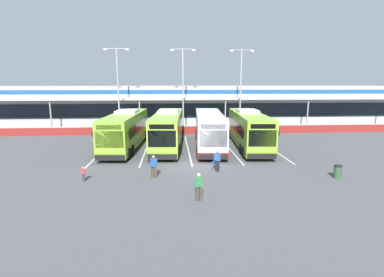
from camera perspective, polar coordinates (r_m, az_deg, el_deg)
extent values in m
plane|color=#4C4C51|center=(23.83, -0.03, -5.16)|extent=(200.00, 200.00, 0.00)
cube|color=#B7B7B2|center=(50.01, -2.11, 6.51)|extent=(70.00, 10.00, 5.50)
cube|color=#19232D|center=(45.05, -1.91, 5.45)|extent=(66.00, 0.08, 2.20)
cube|color=navy|center=(44.86, -1.93, 9.07)|extent=(68.00, 0.08, 0.60)
cube|color=beige|center=(43.44, -1.86, 7.76)|extent=(67.00, 3.00, 0.24)
cube|color=gray|center=(49.87, -2.14, 9.95)|extent=(70.00, 10.00, 0.50)
cylinder|color=#999999|center=(45.69, -25.85, 4.19)|extent=(0.20, 0.20, 4.20)
cylinder|color=#999999|center=(42.64, -10.16, 4.70)|extent=(0.20, 0.20, 4.20)
cylinder|color=#999999|center=(43.08, 6.52, 4.87)|extent=(0.20, 0.20, 4.20)
cylinder|color=#999999|center=(46.92, 21.64, 4.66)|extent=(0.20, 0.20, 4.20)
cube|color=maroon|center=(37.87, -1.50, 1.66)|extent=(60.00, 0.36, 1.00)
cube|color=#B2B2B2|center=(37.78, -1.50, 2.48)|extent=(60.00, 0.40, 0.10)
cube|color=#8CC633|center=(30.26, -12.80, 1.73)|extent=(3.35, 12.14, 3.19)
cube|color=olive|center=(30.49, -12.70, -0.71)|extent=(3.38, 12.17, 0.56)
cube|color=black|center=(30.61, -12.66, 2.30)|extent=(3.22, 9.75, 0.96)
cube|color=black|center=(24.56, -15.84, -0.17)|extent=(2.31, 0.26, 1.40)
cube|color=black|center=(24.38, -15.97, 2.13)|extent=(2.05, 0.22, 0.40)
cube|color=silver|center=(31.01, -12.53, 5.19)|extent=(2.23, 2.93, 0.28)
cube|color=black|center=(24.78, -15.73, -3.63)|extent=(2.46, 0.33, 0.44)
cube|color=black|center=(24.47, -12.38, 0.79)|extent=(0.09, 0.13, 0.36)
cube|color=black|center=(25.26, -18.85, 0.76)|extent=(0.09, 0.13, 0.36)
cylinder|color=black|center=(34.71, -9.13, 0.70)|extent=(0.39, 1.06, 1.04)
cylinder|color=black|center=(35.17, -12.98, 0.69)|extent=(0.39, 1.06, 1.04)
cylinder|color=black|center=(27.20, -11.69, -2.22)|extent=(0.39, 1.06, 1.04)
cylinder|color=black|center=(27.78, -16.53, -2.18)|extent=(0.39, 1.06, 1.04)
cylinder|color=black|center=(25.87, -12.31, -2.93)|extent=(0.39, 1.06, 1.04)
cylinder|color=black|center=(26.48, -17.37, -2.86)|extent=(0.39, 1.06, 1.04)
cube|color=#8CC633|center=(29.87, -4.73, 1.85)|extent=(3.35, 12.14, 3.19)
cube|color=olive|center=(30.10, -4.69, -0.62)|extent=(3.38, 12.17, 0.56)
cube|color=black|center=(30.22, -4.68, 2.42)|extent=(3.22, 9.75, 0.96)
cube|color=black|center=(24.01, -5.89, -0.06)|extent=(2.31, 0.26, 1.40)
cube|color=black|center=(23.83, -5.94, 2.30)|extent=(2.05, 0.22, 0.40)
cube|color=silver|center=(30.63, -4.63, 5.35)|extent=(2.23, 2.93, 0.28)
cube|color=black|center=(24.23, -5.84, -3.59)|extent=(2.46, 0.33, 0.44)
cube|color=black|center=(24.18, -2.39, 0.91)|extent=(0.09, 0.13, 0.36)
cube|color=black|center=(24.48, -9.21, 0.90)|extent=(0.09, 0.13, 0.36)
cylinder|color=black|center=(34.55, -2.10, 0.79)|extent=(0.39, 1.06, 1.04)
cylinder|color=black|center=(34.72, -6.05, 0.78)|extent=(0.39, 1.06, 1.04)
cylinder|color=black|center=(26.92, -2.70, -2.14)|extent=(0.39, 1.06, 1.04)
cylinder|color=black|center=(27.14, -7.75, -2.12)|extent=(0.39, 1.06, 1.04)
cylinder|color=black|center=(25.56, -2.85, -2.85)|extent=(0.39, 1.06, 1.04)
cylinder|color=black|center=(25.79, -8.16, -2.83)|extent=(0.39, 1.06, 1.04)
cube|color=silver|center=(29.87, 3.36, 1.87)|extent=(3.35, 12.14, 3.19)
cube|color=#AD1E1E|center=(30.10, 3.34, -0.60)|extent=(3.38, 12.17, 0.56)
cube|color=black|center=(30.22, 3.33, 2.44)|extent=(3.22, 9.75, 0.96)
cube|color=black|center=(24.00, 4.19, -0.04)|extent=(2.31, 0.26, 1.40)
cube|color=black|center=(23.82, 4.22, 2.32)|extent=(2.05, 0.22, 0.40)
cube|color=silver|center=(30.64, 3.29, 5.37)|extent=(2.23, 2.93, 0.28)
cube|color=black|center=(24.22, 4.16, -3.57)|extent=(2.46, 0.33, 0.44)
cube|color=black|center=(24.42, 7.55, 0.93)|extent=(0.09, 0.13, 0.36)
cube|color=black|center=(24.21, 0.70, 0.93)|extent=(0.09, 0.13, 0.36)
cylinder|color=black|center=(34.71, 4.87, 0.80)|extent=(0.39, 1.06, 1.04)
cylinder|color=black|center=(34.59, 0.92, 0.80)|extent=(0.39, 1.06, 1.04)
cylinder|color=black|center=(27.10, 6.25, -2.10)|extent=(0.39, 1.06, 1.04)
cylinder|color=black|center=(26.95, 1.18, -2.12)|extent=(0.39, 1.06, 1.04)
cylinder|color=black|center=(25.75, 6.58, -2.81)|extent=(0.39, 1.06, 1.04)
cylinder|color=black|center=(25.58, 1.25, -2.83)|extent=(0.39, 1.06, 1.04)
cube|color=#8CC633|center=(30.52, 10.99, 1.88)|extent=(3.35, 12.14, 3.19)
cube|color=olive|center=(30.75, 10.90, -0.54)|extent=(3.38, 12.17, 0.56)
cube|color=black|center=(30.87, 10.87, 2.44)|extent=(3.22, 9.75, 0.96)
cube|color=black|center=(24.77, 13.58, 0.03)|extent=(2.31, 0.26, 1.40)
cube|color=black|center=(24.59, 13.69, 2.31)|extent=(2.05, 0.22, 0.40)
cube|color=silver|center=(31.28, 10.76, 5.31)|extent=(2.23, 2.93, 0.28)
cube|color=black|center=(24.98, 13.48, -3.40)|extent=(2.46, 0.33, 0.44)
cube|color=black|center=(25.42, 16.62, 0.95)|extent=(0.09, 0.13, 0.36)
cube|color=black|center=(24.74, 10.15, 0.98)|extent=(0.09, 0.13, 0.36)
cylinder|color=black|center=(35.43, 11.42, 0.83)|extent=(0.39, 1.06, 1.04)
cylinder|color=black|center=(35.03, 7.58, 0.84)|extent=(0.39, 1.06, 1.04)
cylinder|color=black|center=(27.98, 14.52, -1.98)|extent=(0.39, 1.06, 1.04)
cylinder|color=black|center=(27.48, 9.69, -2.02)|extent=(0.39, 1.06, 1.04)
cylinder|color=black|center=(26.66, 15.26, -2.65)|extent=(0.39, 1.06, 1.04)
cylinder|color=black|center=(26.13, 10.20, -2.70)|extent=(0.39, 1.06, 1.04)
cube|color=silver|center=(30.37, -16.85, -2.09)|extent=(0.14, 13.00, 0.01)
cube|color=silver|center=(29.71, -8.93, -2.04)|extent=(0.14, 13.00, 0.01)
cube|color=silver|center=(29.63, -0.81, -1.94)|extent=(0.14, 13.00, 0.01)
cube|color=silver|center=(30.14, 7.20, -1.80)|extent=(0.14, 13.00, 0.01)
cube|color=silver|center=(31.21, 14.79, -1.64)|extent=(0.14, 13.00, 0.01)
cube|color=black|center=(22.21, 4.80, -5.27)|extent=(0.21, 0.23, 0.84)
cube|color=black|center=(22.05, 5.06, -5.40)|extent=(0.21, 0.23, 0.84)
cube|color=#2D5693|center=(21.94, 4.96, -3.58)|extent=(0.40, 0.37, 0.56)
cube|color=#2D5693|center=(22.03, 4.43, -3.59)|extent=(0.13, 0.13, 0.54)
cube|color=#2D5693|center=(21.87, 5.49, -3.72)|extent=(0.13, 0.13, 0.54)
sphere|color=tan|center=(21.85, 4.98, -2.59)|extent=(0.22, 0.22, 0.22)
cube|color=#194C9E|center=(22.20, 4.27, -4.71)|extent=(0.25, 0.30, 0.22)
cylinder|color=#194C9E|center=(22.15, 4.28, -4.26)|extent=(0.02, 0.02, 0.16)
cube|color=#4C4238|center=(20.78, -7.75, -6.49)|extent=(0.21, 0.22, 0.84)
cube|color=#4C4238|center=(20.74, -7.20, -6.51)|extent=(0.21, 0.22, 0.84)
cube|color=#2D5693|center=(20.56, -7.52, -4.64)|extent=(0.40, 0.35, 0.56)
cube|color=#2D5693|center=(20.48, -8.08, -4.79)|extent=(0.13, 0.13, 0.54)
cube|color=#2D5693|center=(20.65, -6.96, -4.63)|extent=(0.13, 0.13, 0.54)
sphere|color=tan|center=(20.46, -7.55, -3.58)|extent=(0.22, 0.22, 0.22)
cube|color=#33333D|center=(21.32, -20.50, -7.09)|extent=(0.10, 0.12, 0.52)
cube|color=#33333D|center=(21.24, -20.27, -7.15)|extent=(0.10, 0.12, 0.52)
cube|color=#B23838|center=(21.15, -20.46, -6.00)|extent=(0.22, 0.16, 0.35)
cube|color=#B23838|center=(21.19, -20.82, -6.05)|extent=(0.06, 0.07, 0.33)
cube|color=#B23838|center=(21.13, -20.10, -6.04)|extent=(0.06, 0.07, 0.33)
sphere|color=tan|center=(21.09, -20.51, -5.37)|extent=(0.14, 0.14, 0.14)
cube|color=#4C4238|center=(16.80, 0.96, -10.67)|extent=(0.21, 0.23, 0.84)
cube|color=#4C4238|center=(16.80, 1.66, -10.68)|extent=(0.21, 0.23, 0.84)
cube|color=#387F4C|center=(16.55, 1.32, -8.42)|extent=(0.40, 0.36, 0.56)
cube|color=#387F4C|center=(16.44, 0.68, -8.66)|extent=(0.13, 0.13, 0.54)
cube|color=#387F4C|center=(16.68, 1.95, -8.37)|extent=(0.13, 0.13, 0.54)
sphere|color=#DBB293|center=(16.43, 1.33, -7.14)|extent=(0.22, 0.22, 0.22)
cylinder|color=#9E9EA3|center=(40.38, -14.20, 9.04)|extent=(0.20, 0.20, 11.00)
cylinder|color=#9E9EA3|center=(40.59, -14.56, 16.61)|extent=(2.80, 0.10, 0.10)
cube|color=silver|center=(40.85, -16.57, 16.33)|extent=(0.44, 0.28, 0.20)
cube|color=silver|center=(40.35, -12.52, 16.59)|extent=(0.44, 0.28, 0.20)
cylinder|color=#9E9EA3|center=(39.78, -1.76, 9.34)|extent=(0.20, 0.20, 11.00)
cylinder|color=#9E9EA3|center=(39.99, -1.81, 17.03)|extent=(2.80, 0.10, 0.10)
cube|color=silver|center=(39.95, -3.90, 16.87)|extent=(0.44, 0.28, 0.20)
cube|color=silver|center=(40.06, 0.29, 16.88)|extent=(0.44, 0.28, 0.20)
cylinder|color=#9E9EA3|center=(41.37, 9.46, 9.26)|extent=(0.20, 0.20, 11.00)
cylinder|color=#9E9EA3|center=(41.57, 9.70, 16.65)|extent=(2.80, 0.10, 0.10)
cube|color=silver|center=(41.26, 7.72, 16.61)|extent=(0.44, 0.28, 0.20)
cube|color=silver|center=(41.90, 11.64, 16.40)|extent=(0.44, 0.28, 0.20)
cylinder|color=#2D5133|center=(22.89, 26.54, -5.91)|extent=(0.52, 0.52, 0.85)
cylinder|color=black|center=(22.77, 26.64, -4.79)|extent=(0.54, 0.54, 0.08)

